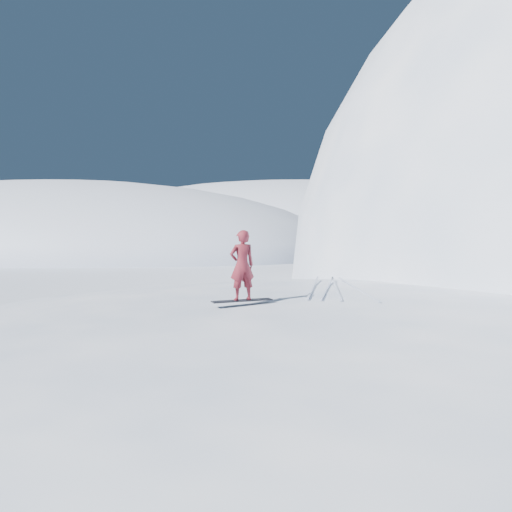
# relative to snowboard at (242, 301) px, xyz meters

# --- Properties ---
(ground) EXTENTS (400.00, 400.00, 0.00)m
(ground) POSITION_rel_snowboard_xyz_m (2.76, -0.15, -2.41)
(ground) COLOR white
(ground) RESTS_ON ground
(near_ridge) EXTENTS (36.00, 28.00, 4.80)m
(near_ridge) POSITION_rel_snowboard_xyz_m (3.76, 2.85, -2.41)
(near_ridge) COLOR white
(near_ridge) RESTS_ON ground
(far_ridge_a) EXTENTS (120.00, 70.00, 28.00)m
(far_ridge_a) POSITION_rel_snowboard_xyz_m (-67.24, 59.85, -2.41)
(far_ridge_a) COLOR white
(far_ridge_a) RESTS_ON ground
(far_ridge_c) EXTENTS (140.00, 90.00, 36.00)m
(far_ridge_c) POSITION_rel_snowboard_xyz_m (-37.24, 109.85, -2.41)
(far_ridge_c) COLOR white
(far_ridge_c) RESTS_ON ground
(wind_bumps) EXTENTS (16.00, 14.40, 1.00)m
(wind_bumps) POSITION_rel_snowboard_xyz_m (2.20, 1.97, -2.41)
(wind_bumps) COLOR white
(wind_bumps) RESTS_ON ground
(snowboard) EXTENTS (1.37, 1.28, 0.03)m
(snowboard) POSITION_rel_snowboard_xyz_m (0.00, 0.00, 0.00)
(snowboard) COLOR black
(snowboard) RESTS_ON near_ridge
(snowboarder) EXTENTS (0.77, 0.75, 1.78)m
(snowboarder) POSITION_rel_snowboard_xyz_m (0.00, 0.00, 0.90)
(snowboarder) COLOR maroon
(snowboarder) RESTS_ON snowboard
(board_tracks) EXTENTS (2.98, 5.95, 0.04)m
(board_tracks) POSITION_rel_snowboard_xyz_m (1.56, 3.89, 0.01)
(board_tracks) COLOR silver
(board_tracks) RESTS_ON ground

